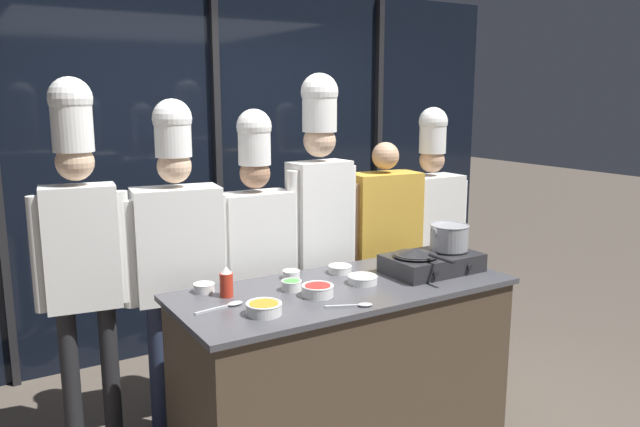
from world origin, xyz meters
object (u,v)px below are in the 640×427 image
(chef_apprentice, at_px, (430,220))
(prep_bowl_carrots, at_px, (264,308))
(squeeze_bottle_chili, at_px, (226,282))
(prep_bowl_rice, at_px, (363,279))
(serving_spoon_slotted, at_px, (229,305))
(chef_head, at_px, (80,234))
(stock_pot, at_px, (449,237))
(person_guest, at_px, (384,236))
(frying_pan, at_px, (416,252))
(chef_sous, at_px, (178,248))
(serving_spoon_solid, at_px, (358,305))
(chef_pastry, at_px, (320,206))
(prep_bowl_bean_sprouts, at_px, (340,269))
(portable_stove, at_px, (432,262))
(prep_bowl_bell_pepper, at_px, (318,290))
(chef_line, at_px, (256,242))
(prep_bowl_garlic, at_px, (291,274))
(prep_bowl_scallions, at_px, (291,285))
(prep_bowl_noodles, at_px, (204,287))

(chef_apprentice, bearing_deg, prep_bowl_carrots, 26.11)
(squeeze_bottle_chili, bearing_deg, prep_bowl_carrots, -82.12)
(prep_bowl_rice, xyz_separation_m, serving_spoon_slotted, (-0.76, 0.03, -0.02))
(serving_spoon_slotted, height_order, chef_apprentice, chef_apprentice)
(chef_head, bearing_deg, prep_bowl_rice, 160.01)
(stock_pot, relative_size, person_guest, 0.16)
(frying_pan, bearing_deg, prep_bowl_rice, 175.43)
(chef_sous, bearing_deg, prep_bowl_rice, 149.22)
(prep_bowl_carrots, height_order, serving_spoon_solid, prep_bowl_carrots)
(chef_pastry, bearing_deg, prep_bowl_carrots, 40.33)
(prep_bowl_bean_sprouts, xyz_separation_m, serving_spoon_slotted, (-0.76, -0.20, -0.02))
(portable_stove, bearing_deg, prep_bowl_carrots, -173.36)
(prep_bowl_bell_pepper, height_order, chef_line, chef_line)
(portable_stove, xyz_separation_m, prep_bowl_bean_sprouts, (-0.46, 0.25, -0.03))
(portable_stove, distance_m, chef_apprentice, 0.91)
(prep_bowl_bell_pepper, bearing_deg, person_guest, 37.07)
(squeeze_bottle_chili, bearing_deg, portable_stove, -9.52)
(prep_bowl_bean_sprouts, bearing_deg, portable_stove, -28.60)
(portable_stove, height_order, chef_line, chef_line)
(prep_bowl_garlic, height_order, chef_sous, chef_sous)
(stock_pot, height_order, chef_head, chef_head)
(prep_bowl_bell_pepper, height_order, serving_spoon_solid, prep_bowl_bell_pepper)
(portable_stove, height_order, stock_pot, stock_pot)
(prep_bowl_rice, relative_size, chef_line, 0.09)
(serving_spoon_solid, bearing_deg, chef_pastry, 69.99)
(portable_stove, bearing_deg, chef_pastry, 121.23)
(prep_bowl_bean_sprouts, distance_m, person_guest, 0.78)
(serving_spoon_solid, xyz_separation_m, chef_pastry, (0.32, 0.89, 0.31))
(serving_spoon_slotted, distance_m, chef_sous, 0.63)
(squeeze_bottle_chili, xyz_separation_m, chef_line, (0.37, 0.43, 0.07))
(prep_bowl_scallions, height_order, serving_spoon_slotted, prep_bowl_scallions)
(prep_bowl_bean_sprouts, xyz_separation_m, prep_bowl_bell_pepper, (-0.32, -0.29, 0.01))
(prep_bowl_bell_pepper, bearing_deg, frying_pan, 2.58)
(squeeze_bottle_chili, xyz_separation_m, serving_spoon_solid, (0.48, -0.46, -0.07))
(chef_pastry, bearing_deg, prep_bowl_bell_pepper, 53.56)
(chef_head, bearing_deg, portable_stove, 166.07)
(frying_pan, height_order, serving_spoon_slotted, frying_pan)
(squeeze_bottle_chili, height_order, prep_bowl_rice, squeeze_bottle_chili)
(prep_bowl_garlic, xyz_separation_m, chef_line, (-0.05, 0.32, 0.12))
(chef_sous, bearing_deg, person_guest, -170.71)
(prep_bowl_rice, distance_m, serving_spoon_solid, 0.37)
(prep_bowl_carrots, bearing_deg, prep_bowl_bell_pepper, 15.59)
(portable_stove, bearing_deg, serving_spoon_slotted, 177.49)
(prep_bowl_scallions, bearing_deg, chef_apprentice, 21.96)
(prep_bowl_rice, bearing_deg, frying_pan, -4.57)
(prep_bowl_rice, bearing_deg, prep_bowl_noodles, 158.75)
(chef_head, bearing_deg, squeeze_bottle_chili, 146.61)
(stock_pot, xyz_separation_m, prep_bowl_noodles, (-1.37, 0.33, -0.16))
(prep_bowl_scallions, bearing_deg, squeeze_bottle_chili, 165.73)
(serving_spoon_slotted, relative_size, chef_line, 0.14)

